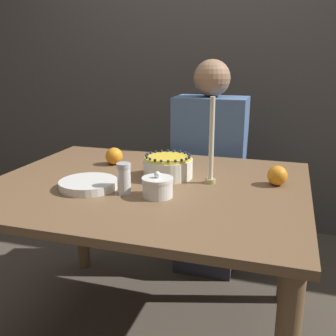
{
  "coord_description": "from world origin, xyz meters",
  "views": [
    {
      "loc": [
        0.54,
        -1.44,
        1.24
      ],
      "look_at": [
        0.06,
        0.11,
        0.78
      ],
      "focal_mm": 42.0,
      "sensor_mm": 36.0,
      "label": 1
    }
  ],
  "objects_px": {
    "sugar_bowl": "(158,187)",
    "person_man_blue_shirt": "(209,181)",
    "candle": "(211,148)",
    "sugar_shaker": "(124,178)",
    "cake": "(168,167)"
  },
  "relations": [
    {
      "from": "cake",
      "to": "person_man_blue_shirt",
      "type": "xyz_separation_m",
      "value": [
        0.06,
        0.61,
        -0.25
      ]
    },
    {
      "from": "sugar_shaker",
      "to": "candle",
      "type": "height_order",
      "value": "candle"
    },
    {
      "from": "sugar_bowl",
      "to": "person_man_blue_shirt",
      "type": "bearing_deg",
      "value": 88.34
    },
    {
      "from": "sugar_bowl",
      "to": "sugar_shaker",
      "type": "relative_size",
      "value": 0.97
    },
    {
      "from": "sugar_bowl",
      "to": "candle",
      "type": "xyz_separation_m",
      "value": [
        0.15,
        0.22,
        0.11
      ]
    },
    {
      "from": "cake",
      "to": "sugar_shaker",
      "type": "distance_m",
      "value": 0.27
    },
    {
      "from": "sugar_shaker",
      "to": "sugar_bowl",
      "type": "bearing_deg",
      "value": 2.81
    },
    {
      "from": "cake",
      "to": "candle",
      "type": "distance_m",
      "value": 0.22
    },
    {
      "from": "sugar_bowl",
      "to": "sugar_shaker",
      "type": "xyz_separation_m",
      "value": [
        -0.13,
        -0.01,
        0.02
      ]
    },
    {
      "from": "cake",
      "to": "person_man_blue_shirt",
      "type": "bearing_deg",
      "value": 84.41
    },
    {
      "from": "candle",
      "to": "person_man_blue_shirt",
      "type": "distance_m",
      "value": 0.74
    },
    {
      "from": "sugar_bowl",
      "to": "person_man_blue_shirt",
      "type": "relative_size",
      "value": 0.1
    },
    {
      "from": "sugar_bowl",
      "to": "candle",
      "type": "height_order",
      "value": "candle"
    },
    {
      "from": "candle",
      "to": "cake",
      "type": "bearing_deg",
      "value": 171.98
    },
    {
      "from": "cake",
      "to": "candle",
      "type": "relative_size",
      "value": 0.6
    }
  ]
}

